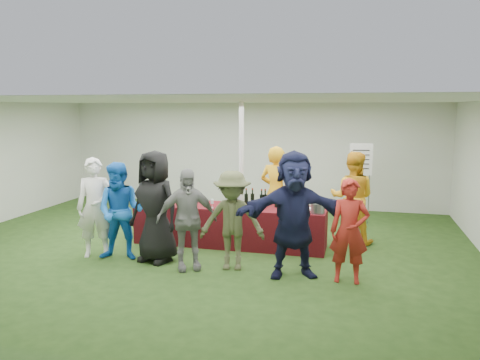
% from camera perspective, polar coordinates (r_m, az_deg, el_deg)
% --- Properties ---
extents(ground, '(60.00, 60.00, 0.00)m').
position_cam_1_polar(ground, '(8.83, -4.94, -8.18)').
color(ground, '#284719').
rests_on(ground, ground).
extents(tent, '(10.00, 10.00, 10.00)m').
position_cam_1_polar(tent, '(9.53, 0.17, 1.43)').
color(tent, white).
rests_on(tent, ground).
extents(serving_table, '(3.60, 0.80, 0.75)m').
position_cam_1_polar(serving_table, '(8.88, -1.26, -5.54)').
color(serving_table, '#601014').
rests_on(serving_table, ground).
extents(wine_bottles, '(0.70, 0.14, 0.32)m').
position_cam_1_polar(wine_bottles, '(8.77, 2.87, -2.41)').
color(wine_bottles, black).
rests_on(wine_bottles, serving_table).
extents(wine_glasses, '(2.75, 0.15, 0.16)m').
position_cam_1_polar(wine_glasses, '(8.67, -4.61, -2.62)').
color(wine_glasses, silver).
rests_on(wine_glasses, serving_table).
extents(water_bottle, '(0.07, 0.07, 0.23)m').
position_cam_1_polar(water_bottle, '(8.81, -0.19, -2.46)').
color(water_bottle, silver).
rests_on(water_bottle, serving_table).
extents(bar_towel, '(0.25, 0.18, 0.03)m').
position_cam_1_polar(bar_towel, '(8.57, 8.69, -3.49)').
color(bar_towel, white).
rests_on(bar_towel, serving_table).
extents(dump_bucket, '(0.24, 0.24, 0.18)m').
position_cam_1_polar(dump_bucket, '(8.28, 9.46, -3.42)').
color(dump_bucket, slate).
rests_on(dump_bucket, serving_table).
extents(wine_list_sign, '(0.50, 0.03, 1.80)m').
position_cam_1_polar(wine_list_sign, '(10.66, 14.50, 1.75)').
color(wine_list_sign, slate).
rests_on(wine_list_sign, ground).
extents(staff_pourer, '(0.77, 0.62, 1.84)m').
position_cam_1_polar(staff_pourer, '(9.20, 4.40, -1.57)').
color(staff_pourer, gold).
rests_on(staff_pourer, ground).
extents(staff_back, '(0.92, 0.75, 1.76)m').
position_cam_1_polar(staff_back, '(9.17, 13.52, -2.09)').
color(staff_back, gold).
rests_on(staff_back, ground).
extents(customer_0, '(0.74, 0.63, 1.73)m').
position_cam_1_polar(customer_0, '(8.47, -17.21, -3.22)').
color(customer_0, white).
rests_on(customer_0, ground).
extents(customer_1, '(0.90, 0.75, 1.67)m').
position_cam_1_polar(customer_1, '(8.19, -14.34, -3.73)').
color(customer_1, blue).
rests_on(customer_1, ground).
extents(customer_2, '(1.04, 0.82, 1.88)m').
position_cam_1_polar(customer_2, '(7.96, -10.31, -3.20)').
color(customer_2, black).
rests_on(customer_2, ground).
extents(customer_3, '(1.04, 0.81, 1.64)m').
position_cam_1_polar(customer_3, '(7.50, -6.50, -4.79)').
color(customer_3, gray).
rests_on(customer_3, ground).
extents(customer_4, '(1.12, 0.75, 1.60)m').
position_cam_1_polar(customer_4, '(7.47, -0.97, -4.95)').
color(customer_4, '#4C5130').
rests_on(customer_4, ground).
extents(customer_5, '(1.89, 1.10, 1.94)m').
position_cam_1_polar(customer_5, '(7.17, 6.59, -4.18)').
color(customer_5, '#151938').
rests_on(customer_5, ground).
extents(customer_6, '(0.58, 0.39, 1.56)m').
position_cam_1_polar(customer_6, '(7.11, 13.18, -6.08)').
color(customer_6, '#A12119').
rests_on(customer_6, ground).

